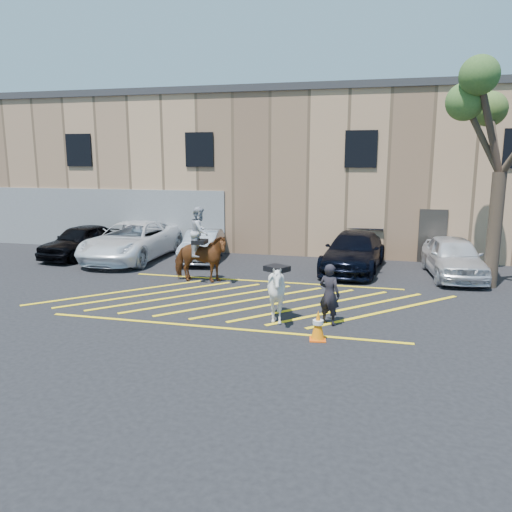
% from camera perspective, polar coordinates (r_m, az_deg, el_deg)
% --- Properties ---
extents(ground, '(90.00, 90.00, 0.00)m').
position_cam_1_polar(ground, '(15.39, -1.00, -4.85)').
color(ground, black).
rests_on(ground, ground).
extents(car_black_suv, '(2.21, 4.35, 1.42)m').
position_cam_1_polar(car_black_suv, '(22.87, -19.33, 1.63)').
color(car_black_suv, black).
rests_on(car_black_suv, ground).
extents(car_white_pickup, '(2.64, 5.72, 1.59)m').
position_cam_1_polar(car_white_pickup, '(21.72, -13.99, 1.68)').
color(car_white_pickup, white).
rests_on(car_white_pickup, ground).
extents(car_silver_sedan, '(1.86, 4.00, 1.27)m').
position_cam_1_polar(car_silver_sedan, '(21.00, -6.14, 1.19)').
color(car_silver_sedan, '#959AA2').
rests_on(car_silver_sedan, ground).
extents(car_blue_suv, '(2.53, 5.12, 1.43)m').
position_cam_1_polar(car_blue_suv, '(19.46, 11.11, 0.49)').
color(car_blue_suv, black).
rests_on(car_blue_suv, ground).
extents(car_white_suv, '(2.10, 4.46, 1.47)m').
position_cam_1_polar(car_white_suv, '(19.32, 21.62, -0.10)').
color(car_white_suv, silver).
rests_on(car_white_suv, ground).
extents(handler, '(0.69, 0.60, 1.60)m').
position_cam_1_polar(handler, '(12.97, 8.39, -4.36)').
color(handler, black).
rests_on(handler, ground).
extents(warehouse, '(32.42, 10.20, 7.30)m').
position_cam_1_polar(warehouse, '(26.57, 5.62, 9.82)').
color(warehouse, tan).
rests_on(warehouse, ground).
extents(hatching_zone, '(12.60, 5.12, 0.01)m').
position_cam_1_polar(hatching_zone, '(15.11, -1.29, -5.14)').
color(hatching_zone, yellow).
rests_on(hatching_zone, ground).
extents(mounted_bay, '(2.03, 1.01, 2.62)m').
position_cam_1_polar(mounted_bay, '(17.26, -6.41, 0.45)').
color(mounted_bay, brown).
rests_on(mounted_bay, ground).
extents(saddled_white, '(1.84, 1.90, 1.60)m').
position_cam_1_polar(saddled_white, '(13.08, 2.39, -4.08)').
color(saddled_white, silver).
rests_on(saddled_white, ground).
extents(traffic_cone, '(0.43, 0.43, 0.73)m').
position_cam_1_polar(traffic_cone, '(11.96, 7.09, -7.85)').
color(traffic_cone, '#EE4F09').
rests_on(traffic_cone, ground).
extents(tree, '(3.99, 4.37, 7.31)m').
position_cam_1_polar(tree, '(18.03, 26.60, 14.62)').
color(tree, '#46352A').
rests_on(tree, ground).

